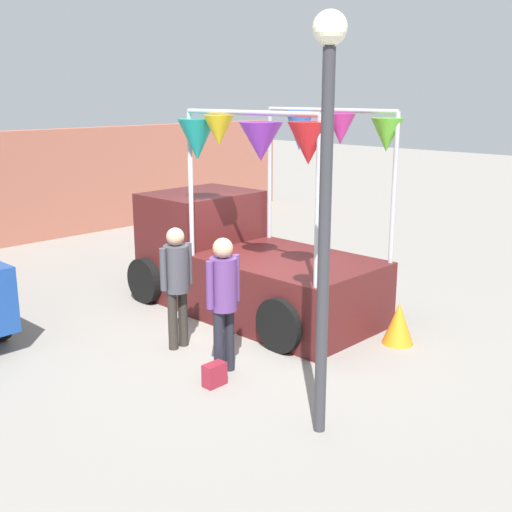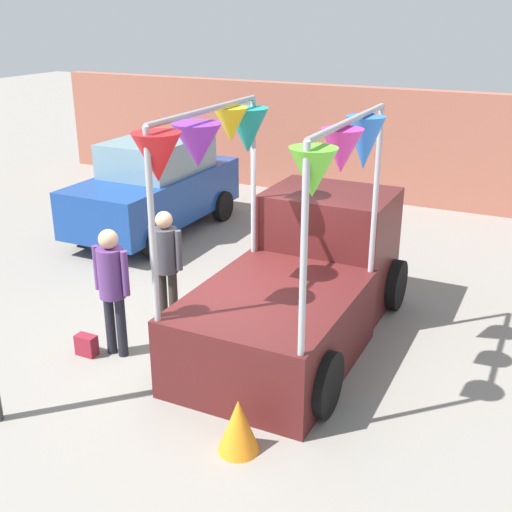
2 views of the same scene
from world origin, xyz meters
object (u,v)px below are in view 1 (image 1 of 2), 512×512
(handbag, at_px, (214,375))
(folded_kite_bundle_tangerine, at_px, (399,323))
(street_lamp, at_px, (326,173))
(person_vendor, at_px, (177,276))
(person_customer, at_px, (223,292))
(vendor_truck, at_px, (242,253))

(handbag, bearing_deg, folded_kite_bundle_tangerine, -17.63)
(street_lamp, distance_m, folded_kite_bundle_tangerine, 3.64)
(person_vendor, bearing_deg, folded_kite_bundle_tangerine, -43.35)
(person_vendor, xyz_separation_m, handbag, (-0.47, -1.25, -0.88))
(person_customer, distance_m, folded_kite_bundle_tangerine, 2.69)
(person_customer, xyz_separation_m, handbag, (-0.35, -0.20, -0.91))
(person_vendor, height_order, street_lamp, street_lamp)
(person_vendor, relative_size, handbag, 6.04)
(vendor_truck, bearing_deg, person_customer, -139.77)
(person_customer, bearing_deg, person_vendor, 83.66)
(street_lamp, bearing_deg, person_customer, 80.39)
(person_vendor, bearing_deg, person_customer, -96.34)
(street_lamp, relative_size, folded_kite_bundle_tangerine, 6.92)
(vendor_truck, relative_size, folded_kite_bundle_tangerine, 6.93)
(street_lamp, bearing_deg, folded_kite_bundle_tangerine, 15.02)
(street_lamp, bearing_deg, vendor_truck, 56.73)
(street_lamp, xyz_separation_m, folded_kite_bundle_tangerine, (2.65, 0.71, -2.39))
(person_vendor, relative_size, street_lamp, 0.41)
(street_lamp, bearing_deg, person_vendor, 81.60)
(person_customer, bearing_deg, folded_kite_bundle_tangerine, -24.22)
(vendor_truck, distance_m, person_vendor, 1.91)
(vendor_truck, bearing_deg, handbag, -141.20)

